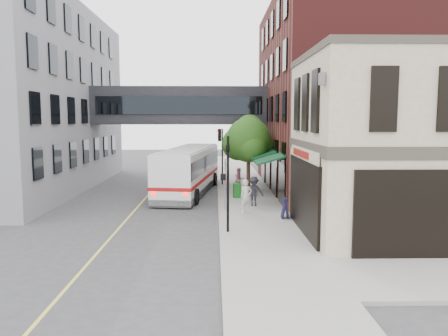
{
  "coord_description": "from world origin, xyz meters",
  "views": [
    {
      "loc": [
        -0.21,
        -18.07,
        5.42
      ],
      "look_at": [
        0.25,
        3.26,
        3.03
      ],
      "focal_mm": 35.0,
      "sensor_mm": 36.0,
      "label": 1
    }
  ],
  "objects_px": {
    "pedestrian_b": "(239,180)",
    "sandwich_board": "(285,208)",
    "newspaper_box": "(237,190)",
    "bus": "(189,168)",
    "pedestrian_a": "(246,196)",
    "pedestrian_c": "(254,191)"
  },
  "relations": [
    {
      "from": "sandwich_board",
      "to": "pedestrian_c",
      "type": "bearing_deg",
      "value": 114.69
    },
    {
      "from": "pedestrian_b",
      "to": "sandwich_board",
      "type": "bearing_deg",
      "value": -102.97
    },
    {
      "from": "pedestrian_a",
      "to": "bus",
      "type": "bearing_deg",
      "value": 98.91
    },
    {
      "from": "bus",
      "to": "sandwich_board",
      "type": "relative_size",
      "value": 11.4
    },
    {
      "from": "pedestrian_a",
      "to": "pedestrian_b",
      "type": "height_order",
      "value": "pedestrian_a"
    },
    {
      "from": "bus",
      "to": "pedestrian_a",
      "type": "distance_m",
      "value": 8.58
    },
    {
      "from": "newspaper_box",
      "to": "sandwich_board",
      "type": "xyz_separation_m",
      "value": [
        2.26,
        -6.2,
        0.05
      ]
    },
    {
      "from": "pedestrian_a",
      "to": "newspaper_box",
      "type": "bearing_deg",
      "value": 76.66
    },
    {
      "from": "bus",
      "to": "newspaper_box",
      "type": "distance_m",
      "value": 4.59
    },
    {
      "from": "bus",
      "to": "pedestrian_a",
      "type": "height_order",
      "value": "bus"
    },
    {
      "from": "bus",
      "to": "pedestrian_b",
      "type": "bearing_deg",
      "value": -8.31
    },
    {
      "from": "pedestrian_b",
      "to": "sandwich_board",
      "type": "xyz_separation_m",
      "value": [
        1.97,
        -8.51,
        -0.33
      ]
    },
    {
      "from": "sandwich_board",
      "to": "pedestrian_b",
      "type": "bearing_deg",
      "value": 105.18
    },
    {
      "from": "sandwich_board",
      "to": "pedestrian_a",
      "type": "bearing_deg",
      "value": 148.65
    },
    {
      "from": "pedestrian_b",
      "to": "newspaper_box",
      "type": "height_order",
      "value": "pedestrian_b"
    },
    {
      "from": "pedestrian_a",
      "to": "sandwich_board",
      "type": "relative_size",
      "value": 1.76
    },
    {
      "from": "bus",
      "to": "pedestrian_b",
      "type": "distance_m",
      "value": 3.81
    },
    {
      "from": "pedestrian_a",
      "to": "sandwich_board",
      "type": "height_order",
      "value": "pedestrian_a"
    },
    {
      "from": "newspaper_box",
      "to": "sandwich_board",
      "type": "distance_m",
      "value": 6.6
    },
    {
      "from": "pedestrian_b",
      "to": "pedestrian_c",
      "type": "relative_size",
      "value": 0.97
    },
    {
      "from": "pedestrian_c",
      "to": "newspaper_box",
      "type": "relative_size",
      "value": 1.83
    },
    {
      "from": "pedestrian_b",
      "to": "pedestrian_c",
      "type": "xyz_separation_m",
      "value": [
        0.6,
        -5.19,
        0.03
      ]
    }
  ]
}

